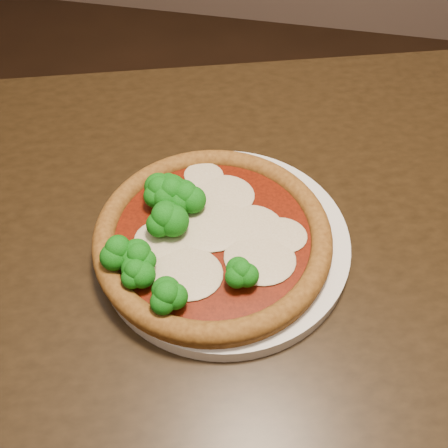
# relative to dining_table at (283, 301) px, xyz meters

# --- Properties ---
(dining_table) EXTENTS (1.40, 1.11, 0.75)m
(dining_table) POSITION_rel_dining_table_xyz_m (0.00, 0.00, 0.00)
(dining_table) COLOR black
(dining_table) RESTS_ON floor
(plate) EXTENTS (0.28, 0.28, 0.02)m
(plate) POSITION_rel_dining_table_xyz_m (-0.08, -0.00, 0.11)
(plate) COLOR silver
(plate) RESTS_ON dining_table
(pizza) EXTENTS (0.26, 0.26, 0.06)m
(pizza) POSITION_rel_dining_table_xyz_m (-0.10, -0.01, 0.13)
(pizza) COLOR brown
(pizza) RESTS_ON plate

